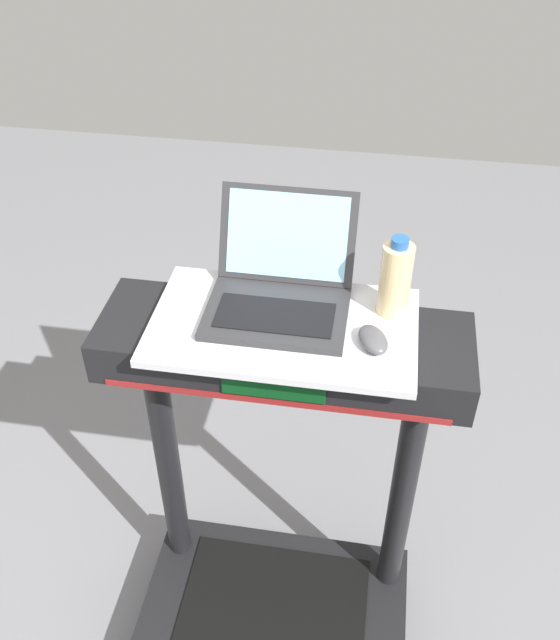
{
  "coord_description": "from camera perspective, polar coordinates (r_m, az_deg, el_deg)",
  "views": [
    {
      "loc": [
        0.2,
        -0.56,
        2.2
      ],
      "look_at": [
        0.0,
        0.65,
        1.19
      ],
      "focal_mm": 39.67,
      "sensor_mm": 36.0,
      "label": 1
    }
  ],
  "objects": [
    {
      "name": "water_bottle",
      "position": [
        1.66,
        9.29,
        3.31
      ],
      "size": [
        0.07,
        0.07,
        0.2
      ],
      "color": "beige",
      "rests_on": "desk_board"
    },
    {
      "name": "laptop",
      "position": [
        1.69,
        0.0,
        2.64
      ],
      "size": [
        0.34,
        0.34,
        0.23
      ],
      "rotation": [
        0.0,
        0.0,
        -0.08
      ],
      "color": "#2D2D30",
      "rests_on": "desk_board"
    },
    {
      "name": "desk_board",
      "position": [
        1.67,
        0.28,
        -0.52
      ],
      "size": [
        0.63,
        0.37,
        0.02
      ],
      "primitive_type": "cube",
      "color": "silver",
      "rests_on": "treadmill_base"
    },
    {
      "name": "computer_mouse",
      "position": [
        1.6,
        7.52,
        -1.57
      ],
      "size": [
        0.1,
        0.12,
        0.03
      ],
      "primitive_type": "ellipsoid",
      "rotation": [
        0.0,
        0.0,
        0.42
      ],
      "color": "#4C4C51",
      "rests_on": "desk_board"
    }
  ]
}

